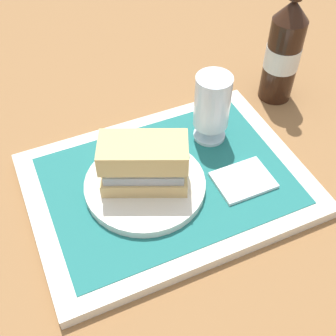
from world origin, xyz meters
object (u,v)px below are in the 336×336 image
at_px(sandwich, 146,162).
at_px(beer_bottle, 284,50).
at_px(plate, 145,184).
at_px(beer_glass, 212,106).

distance_m(sandwich, beer_bottle, 0.36).
distance_m(plate, sandwich, 0.05).
bearing_deg(beer_glass, beer_bottle, 21.10).
bearing_deg(beer_bottle, plate, -158.09).
distance_m(sandwich, beer_glass, 0.16).
xyz_separation_m(plate, beer_bottle, (0.33, 0.13, 0.08)).
distance_m(plate, beer_glass, 0.17).
height_order(plate, beer_bottle, beer_bottle).
relative_size(plate, beer_bottle, 0.71).
height_order(sandwich, beer_glass, beer_glass).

